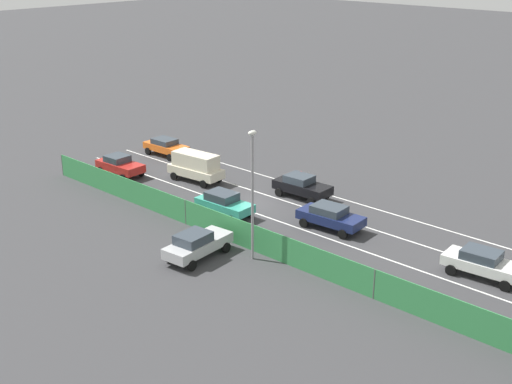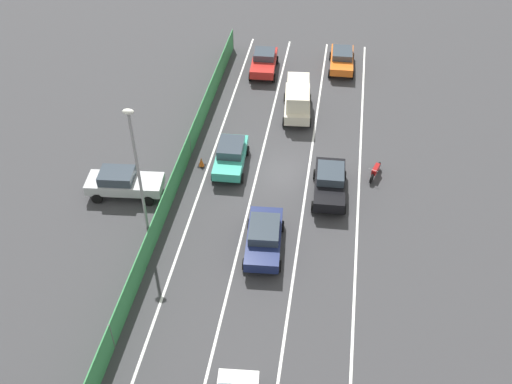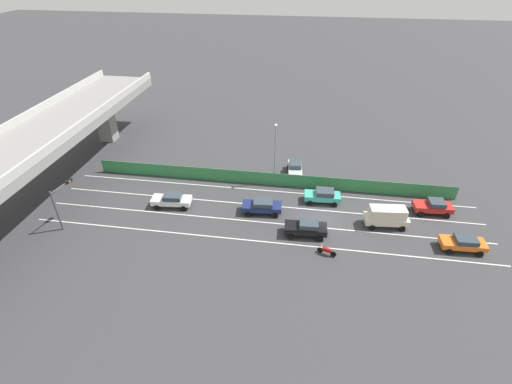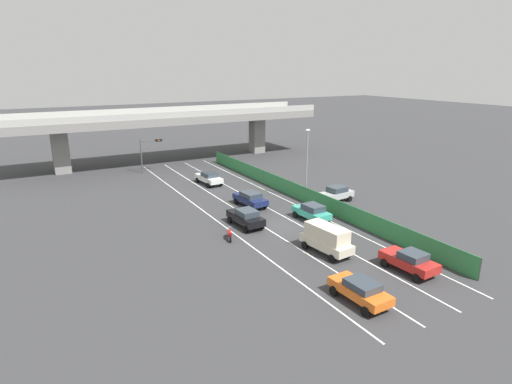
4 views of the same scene
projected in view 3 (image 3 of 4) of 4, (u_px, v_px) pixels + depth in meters
The scene contains 19 objects.
ground_plane at pixel (321, 219), 41.69m from camera, with size 300.00×300.00×0.00m, color #38383A.
lane_line_left_edge at pixel (256, 241), 38.51m from camera, with size 0.14×49.29×0.01m, color silver.
lane_line_mid_left at pixel (260, 222), 41.18m from camera, with size 0.14×49.29×0.01m, color silver.
lane_line_mid_right at pixel (264, 205), 43.85m from camera, with size 0.14×49.29×0.01m, color silver.
lane_line_right_edge at pixel (268, 191), 46.52m from camera, with size 0.14×49.29×0.01m, color silver.
elevated_overpass at pixel (32, 147), 42.28m from camera, with size 49.84×8.72×8.30m.
green_fence at pixel (269, 179), 47.21m from camera, with size 0.10×45.39×1.76m.
car_hatchback_white at pixel (172, 200), 43.27m from camera, with size 2.31×4.69×1.61m.
car_sedan_navy at pixel (262, 206), 42.22m from camera, with size 2.34×4.59×1.60m.
car_van_cream at pixel (387, 216), 39.97m from camera, with size 2.34×4.79×2.31m.
car_sedan_black at pixel (306, 228), 38.87m from camera, with size 2.19×4.49×1.70m.
car_sedan_red at pixel (433, 206), 42.18m from camera, with size 2.24×4.29×1.64m.
car_taxi_orange at pixel (463, 243), 36.98m from camera, with size 2.10×4.34×1.52m.
car_taxi_teal at pixel (323, 195), 43.97m from camera, with size 2.14×4.28×1.67m.
motorcycle at pixel (327, 251), 36.58m from camera, with size 0.82×1.88×0.93m.
parked_wagon_silver at pixel (295, 169), 49.30m from camera, with size 4.71×2.34×1.72m.
traffic_light at pixel (61, 197), 39.08m from camera, with size 3.10×0.84×4.89m.
street_lamp at pixel (275, 148), 45.69m from camera, with size 0.60×0.36×8.01m.
traffic_cone at pixel (320, 191), 45.89m from camera, with size 0.47×0.47×0.69m.
Camera 3 is at (-33.92, 2.26, 25.39)m, focal length 26.05 mm.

